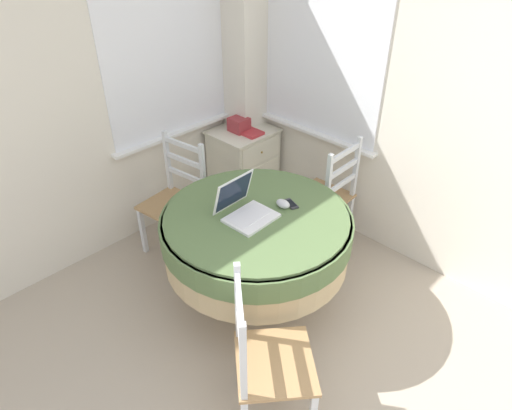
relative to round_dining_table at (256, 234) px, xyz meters
The scene contains 11 objects.
corner_room_shell 0.81m from the round_dining_table, 45.50° to the left, with size 4.29×4.54×2.55m.
round_dining_table is the anchor object (origin of this frame).
laptop 0.22m from the round_dining_table, 145.91° to the left, with size 0.30×0.31×0.25m.
computer_mouse 0.26m from the round_dining_table, 20.09° to the right, with size 0.06×0.10×0.05m.
cell_phone 0.29m from the round_dining_table, 18.99° to the right, with size 0.09×0.13×0.01m.
dining_chair_near_back_window 0.87m from the round_dining_table, 90.05° to the left, with size 0.44×0.47×0.93m.
dining_chair_near_right_window 0.86m from the round_dining_table, ahead, with size 0.44×0.41×0.93m.
dining_chair_camera_near 0.87m from the round_dining_table, 132.35° to the right, with size 0.57×0.58×0.93m.
corner_cabinet 1.38m from the round_dining_table, 49.30° to the left, with size 0.53×0.47×0.69m.
storage_box 1.36m from the round_dining_table, 50.76° to the left, with size 0.14×0.16×0.12m.
book_on_cabinet 1.30m from the round_dining_table, 47.13° to the left, with size 0.16×0.23×0.02m.
Camera 1 is at (-0.80, -0.23, 2.37)m, focal length 32.00 mm.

